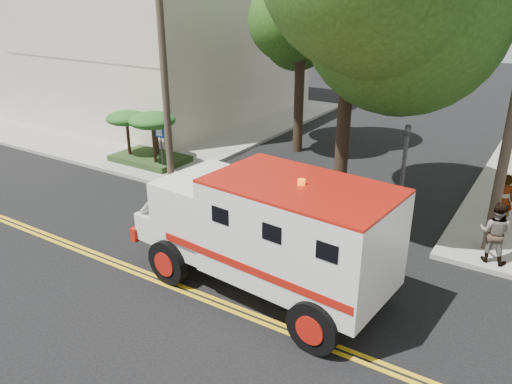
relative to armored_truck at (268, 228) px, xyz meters
The scene contains 11 objects.
ground 2.86m from the armored_truck, 149.95° to the right, with size 100.00×100.00×0.00m, color black.
sidewalk_nw 19.86m from the armored_truck, 141.29° to the left, with size 17.00×17.00×0.15m, color gray.
building_left 22.54m from the armored_truck, 141.50° to the left, with size 16.00×14.00×10.00m, color #B9AB97.
utility_pole_left 9.39m from the armored_truck, 147.12° to the left, with size 0.28×0.28×9.00m, color #382D23.
tree_left 12.27m from the armored_truck, 113.44° to the left, with size 4.48×4.20×7.70m.
traffic_signal 4.87m from the armored_truck, 67.47° to the left, with size 0.15×0.18×3.60m.
accessibility_sign 9.59m from the armored_truck, 148.20° to the left, with size 0.45×0.10×2.02m.
palm_planter 10.87m from the armored_truck, 149.61° to the left, with size 3.52×2.63×2.36m.
armored_truck is the anchor object (origin of this frame).
pedestrian_a 8.35m from the armored_truck, 58.11° to the left, with size 0.61×0.40×1.67m, color gray.
pedestrian_b 6.35m from the armored_truck, 43.92° to the left, with size 0.85×0.66×1.75m, color gray.
Camera 1 is at (7.49, -8.17, 7.16)m, focal length 35.00 mm.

